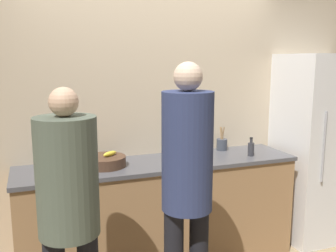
% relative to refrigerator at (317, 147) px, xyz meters
% --- Properties ---
extents(wall_back, '(5.20, 0.06, 2.60)m').
position_rel_refrigerator_xyz_m(wall_back, '(-1.70, 0.34, 0.35)').
color(wall_back, '#C6B293').
rests_on(wall_back, ground_plane).
extents(counter, '(2.48, 0.62, 0.95)m').
position_rel_refrigerator_xyz_m(counter, '(-1.70, 0.05, -0.47)').
color(counter, '#9E754C').
rests_on(counter, ground_plane).
extents(refrigerator, '(0.76, 0.67, 1.89)m').
position_rel_refrigerator_xyz_m(refrigerator, '(0.00, 0.00, 0.00)').
color(refrigerator, white).
rests_on(refrigerator, ground_plane).
extents(person_left, '(0.36, 0.36, 1.69)m').
position_rel_refrigerator_xyz_m(person_left, '(-2.57, -0.82, 0.07)').
color(person_left, black).
rests_on(person_left, ground_plane).
extents(person_center, '(0.33, 0.33, 1.83)m').
position_rel_refrigerator_xyz_m(person_center, '(-1.83, -0.86, 0.13)').
color(person_center, black).
rests_on(person_center, ground_plane).
extents(fruit_bowl, '(0.35, 0.35, 0.13)m').
position_rel_refrigerator_xyz_m(fruit_bowl, '(-2.19, 0.04, 0.05)').
color(fruit_bowl, '#4C3323').
rests_on(fruit_bowl, counter).
extents(utensil_crock, '(0.11, 0.11, 0.23)m').
position_rel_refrigerator_xyz_m(utensil_crock, '(-0.99, 0.22, 0.07)').
color(utensil_crock, '#3D424C').
rests_on(utensil_crock, counter).
extents(bottle_green, '(0.07, 0.07, 0.15)m').
position_rel_refrigerator_xyz_m(bottle_green, '(-1.24, 0.10, 0.06)').
color(bottle_green, '#236033').
rests_on(bottle_green, counter).
extents(bottle_dark, '(0.06, 0.06, 0.18)m').
position_rel_refrigerator_xyz_m(bottle_dark, '(-0.84, -0.08, 0.07)').
color(bottle_dark, '#333338').
rests_on(bottle_dark, counter).
extents(cup_blue, '(0.08, 0.08, 0.08)m').
position_rel_refrigerator_xyz_m(cup_blue, '(-1.37, 0.01, 0.04)').
color(cup_blue, '#335184').
rests_on(cup_blue, counter).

